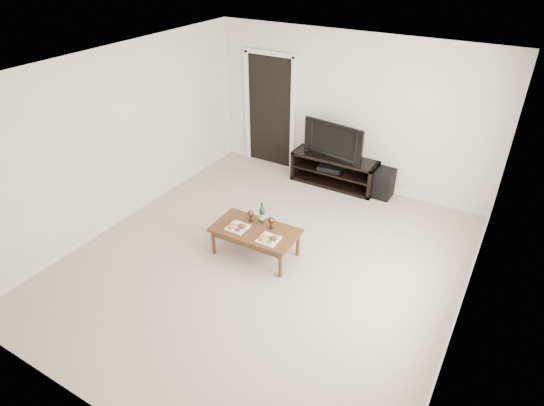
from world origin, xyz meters
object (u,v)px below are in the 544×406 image
(television, at_px, (336,139))
(subwoofer, at_px, (383,183))
(media_console, at_px, (334,171))
(coffee_table, at_px, (256,242))

(television, xyz_separation_m, subwoofer, (0.88, 0.04, -0.62))
(media_console, height_order, subwoofer, media_console)
(subwoofer, distance_m, coffee_table, 2.66)
(coffee_table, bearing_deg, television, 87.51)
(media_console, height_order, television, television)
(television, bearing_deg, media_console, 0.00)
(media_console, distance_m, subwoofer, 0.88)
(television, height_order, coffee_table, television)
(television, height_order, subwoofer, television)
(television, distance_m, subwoofer, 1.08)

